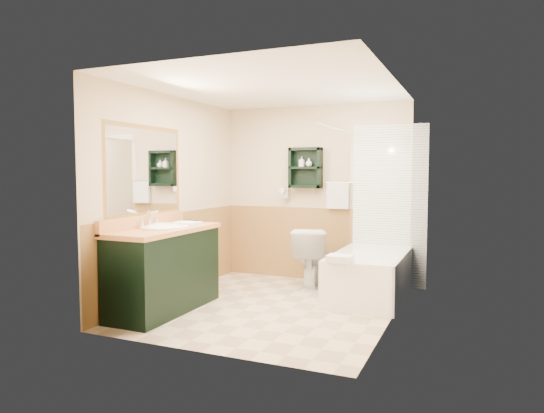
{
  "coord_description": "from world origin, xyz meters",
  "views": [
    {
      "loc": [
        2.07,
        -4.87,
        1.48
      ],
      "look_at": [
        -0.08,
        0.2,
        1.1
      ],
      "focal_mm": 32.0,
      "sensor_mm": 36.0,
      "label": 1
    }
  ],
  "objects_px": {
    "hair_dryer": "(285,193)",
    "toilet": "(311,257)",
    "soap_bottle_a": "(302,164)",
    "vanity_book": "(181,213)",
    "vanity": "(164,269)",
    "soap_bottle_b": "(309,163)",
    "bathtub": "(370,275)",
    "wall_shelf": "(305,168)"
  },
  "relations": [
    {
      "from": "hair_dryer",
      "to": "toilet",
      "type": "distance_m",
      "value": 1.02
    },
    {
      "from": "soap_bottle_a",
      "to": "vanity_book",
      "type": "bearing_deg",
      "value": -125.38
    },
    {
      "from": "vanity_book",
      "to": "soap_bottle_a",
      "type": "xyz_separation_m",
      "value": [
        1.01,
        1.42,
        0.59
      ]
    },
    {
      "from": "vanity_book",
      "to": "soap_bottle_a",
      "type": "bearing_deg",
      "value": 57.03
    },
    {
      "from": "vanity",
      "to": "vanity_book",
      "type": "xyz_separation_m",
      "value": [
        -0.17,
        0.58,
        0.56
      ]
    },
    {
      "from": "vanity",
      "to": "soap_bottle_b",
      "type": "distance_m",
      "value": 2.5
    },
    {
      "from": "toilet",
      "to": "bathtub",
      "type": "bearing_deg",
      "value": 149.41
    },
    {
      "from": "hair_dryer",
      "to": "bathtub",
      "type": "xyz_separation_m",
      "value": [
        1.33,
        -0.62,
        -0.93
      ]
    },
    {
      "from": "wall_shelf",
      "to": "vanity_book",
      "type": "height_order",
      "value": "wall_shelf"
    },
    {
      "from": "vanity_book",
      "to": "bathtub",
      "type": "bearing_deg",
      "value": 24.05
    },
    {
      "from": "vanity",
      "to": "toilet",
      "type": "bearing_deg",
      "value": 57.02
    },
    {
      "from": "wall_shelf",
      "to": "bathtub",
      "type": "distance_m",
      "value": 1.75
    },
    {
      "from": "soap_bottle_a",
      "to": "vanity",
      "type": "bearing_deg",
      "value": -112.87
    },
    {
      "from": "vanity",
      "to": "soap_bottle_b",
      "type": "relative_size",
      "value": 12.39
    },
    {
      "from": "hair_dryer",
      "to": "soap_bottle_b",
      "type": "distance_m",
      "value": 0.54
    },
    {
      "from": "hair_dryer",
      "to": "toilet",
      "type": "bearing_deg",
      "value": -35.22
    },
    {
      "from": "wall_shelf",
      "to": "soap_bottle_a",
      "type": "height_order",
      "value": "wall_shelf"
    },
    {
      "from": "bathtub",
      "to": "soap_bottle_b",
      "type": "bearing_deg",
      "value": 148.52
    },
    {
      "from": "soap_bottle_a",
      "to": "wall_shelf",
      "type": "bearing_deg",
      "value": 5.69
    },
    {
      "from": "hair_dryer",
      "to": "vanity",
      "type": "height_order",
      "value": "hair_dryer"
    },
    {
      "from": "vanity_book",
      "to": "toilet",
      "type": "bearing_deg",
      "value": 43.64
    },
    {
      "from": "wall_shelf",
      "to": "vanity",
      "type": "relative_size",
      "value": 0.39
    },
    {
      "from": "vanity",
      "to": "toilet",
      "type": "height_order",
      "value": "vanity"
    },
    {
      "from": "wall_shelf",
      "to": "toilet",
      "type": "relative_size",
      "value": 0.71
    },
    {
      "from": "vanity",
      "to": "bathtub",
      "type": "height_order",
      "value": "vanity"
    },
    {
      "from": "hair_dryer",
      "to": "toilet",
      "type": "xyz_separation_m",
      "value": [
        0.5,
        -0.35,
        -0.82
      ]
    },
    {
      "from": "wall_shelf",
      "to": "soap_bottle_b",
      "type": "relative_size",
      "value": 4.81
    },
    {
      "from": "wall_shelf",
      "to": "soap_bottle_b",
      "type": "bearing_deg",
      "value": -5.37
    },
    {
      "from": "vanity_book",
      "to": "soap_bottle_a",
      "type": "relative_size",
      "value": 1.55
    },
    {
      "from": "toilet",
      "to": "soap_bottle_b",
      "type": "relative_size",
      "value": 6.81
    },
    {
      "from": "bathtub",
      "to": "toilet",
      "type": "height_order",
      "value": "toilet"
    },
    {
      "from": "vanity_book",
      "to": "soap_bottle_b",
      "type": "relative_size",
      "value": 1.92
    },
    {
      "from": "vanity",
      "to": "vanity_book",
      "type": "relative_size",
      "value": 6.44
    },
    {
      "from": "vanity_book",
      "to": "wall_shelf",
      "type": "bearing_deg",
      "value": 55.81
    },
    {
      "from": "wall_shelf",
      "to": "vanity",
      "type": "distance_m",
      "value": 2.46
    },
    {
      "from": "wall_shelf",
      "to": "toilet",
      "type": "xyz_separation_m",
      "value": [
        0.2,
        -0.33,
        -1.17
      ]
    },
    {
      "from": "hair_dryer",
      "to": "vanity_book",
      "type": "distance_m",
      "value": 1.65
    },
    {
      "from": "hair_dryer",
      "to": "vanity_book",
      "type": "xyz_separation_m",
      "value": [
        -0.76,
        -1.45,
        -0.19
      ]
    },
    {
      "from": "wall_shelf",
      "to": "vanity",
      "type": "bearing_deg",
      "value": -114.02
    },
    {
      "from": "bathtub",
      "to": "soap_bottle_a",
      "type": "xyz_separation_m",
      "value": [
        -1.08,
        0.59,
        1.33
      ]
    },
    {
      "from": "vanity",
      "to": "toilet",
      "type": "xyz_separation_m",
      "value": [
        1.09,
        1.68,
        -0.07
      ]
    },
    {
      "from": "hair_dryer",
      "to": "bathtub",
      "type": "distance_m",
      "value": 1.74
    }
  ]
}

